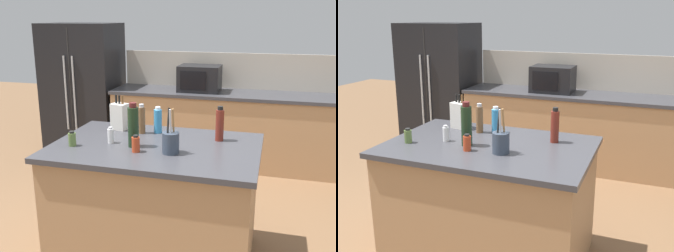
% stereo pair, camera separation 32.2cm
% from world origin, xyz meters
% --- Properties ---
extents(back_counter_run, '(3.01, 0.66, 0.94)m').
position_xyz_m(back_counter_run, '(0.30, 2.20, 0.47)').
color(back_counter_run, '#A87C54').
rests_on(back_counter_run, ground_plane).
extents(wall_backsplash, '(2.97, 0.03, 0.46)m').
position_xyz_m(wall_backsplash, '(0.30, 2.52, 1.17)').
color(wall_backsplash, '#B2A899').
rests_on(wall_backsplash, back_counter_run).
extents(kitchen_island, '(1.53, 1.01, 0.94)m').
position_xyz_m(kitchen_island, '(0.00, 0.00, 0.47)').
color(kitchen_island, '#A87C54').
rests_on(kitchen_island, ground_plane).
extents(refrigerator, '(0.99, 0.75, 1.77)m').
position_xyz_m(refrigerator, '(-1.74, 2.25, 0.88)').
color(refrigerator, black).
rests_on(refrigerator, ground_plane).
extents(microwave, '(0.52, 0.39, 0.32)m').
position_xyz_m(microwave, '(-0.10, 2.20, 1.10)').
color(microwave, black).
rests_on(microwave, back_counter_run).
extents(knife_block, '(0.15, 0.13, 0.29)m').
position_xyz_m(knife_block, '(-0.41, 0.32, 1.05)').
color(knife_block, beige).
rests_on(knife_block, kitchen_island).
extents(utensil_crock, '(0.12, 0.12, 0.32)m').
position_xyz_m(utensil_crock, '(0.15, -0.14, 1.02)').
color(utensil_crock, '#333D4C').
rests_on(utensil_crock, kitchen_island).
extents(pepper_grinder, '(0.06, 0.06, 0.24)m').
position_xyz_m(pepper_grinder, '(-0.20, 0.26, 1.05)').
color(pepper_grinder, brown).
rests_on(pepper_grinder, kitchen_island).
extents(vinegar_bottle, '(0.06, 0.06, 0.27)m').
position_xyz_m(vinegar_bottle, '(0.44, 0.23, 1.07)').
color(vinegar_bottle, maroon).
rests_on(vinegar_bottle, kitchen_island).
extents(salt_shaker, '(0.05, 0.05, 0.12)m').
position_xyz_m(salt_shaker, '(-0.34, -0.05, 1.00)').
color(salt_shaker, silver).
rests_on(salt_shaker, kitchen_island).
extents(dish_soap_bottle, '(0.07, 0.07, 0.22)m').
position_xyz_m(dish_soap_bottle, '(-0.07, 0.31, 1.04)').
color(dish_soap_bottle, '#3384BC').
rests_on(dish_soap_bottle, kitchen_island).
extents(spice_jar_paprika, '(0.06, 0.06, 0.12)m').
position_xyz_m(spice_jar_paprika, '(-0.09, -0.18, 1.00)').
color(spice_jar_paprika, '#B73D1E').
rests_on(spice_jar_paprika, kitchen_island).
extents(wine_bottle, '(0.08, 0.08, 0.33)m').
position_xyz_m(wine_bottle, '(-0.14, -0.08, 1.09)').
color(wine_bottle, black).
rests_on(wine_bottle, kitchen_island).
extents(spice_jar_oregano, '(0.06, 0.06, 0.11)m').
position_xyz_m(spice_jar_oregano, '(-0.58, -0.18, 0.99)').
color(spice_jar_oregano, '#567038').
rests_on(spice_jar_oregano, kitchen_island).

